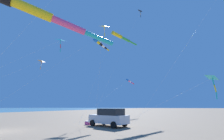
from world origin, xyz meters
TOP-DOWN VIEW (x-y plane):
  - parked_car at (-7.31, -6.63)m, footprint 4.66×3.08m
  - cooler_box at (-4.43, -7.14)m, footprint 0.62×0.42m
  - kite_delta_rainbow_low_near at (-9.56, -17.94)m, footprint 7.00×8.65m
  - kite_windsock_white_trailing at (-3.15, -12.38)m, footprint 9.36×14.83m
  - kite_windsock_red_high_left at (-5.27, -24.35)m, footprint 4.51×17.65m
  - kite_delta_long_streamer_right at (-1.15, -17.22)m, footprint 4.08×8.90m
  - kite_delta_long_streamer_left at (-1.19, -18.58)m, footprint 3.65×9.55m
  - kite_windsock_magenta_far_left at (-8.77, 5.22)m, footprint 13.68×5.11m
  - kite_delta_checkered_midright at (3.34, -6.44)m, footprint 5.22×11.58m
  - kite_delta_blue_topmost at (-18.02, -9.19)m, footprint 10.65×2.53m
  - kite_delta_yellow_midlevel at (-0.62, -5.54)m, footprint 9.28×11.30m
  - kite_windsock_black_fish_shape at (-5.38, -18.13)m, footprint 4.00×17.10m

SIDE VIEW (x-z plane):
  - cooler_box at x=-4.43m, z-range 0.00..0.42m
  - parked_car at x=-7.31m, z-range 0.03..1.88m
  - kite_delta_blue_topmost at x=-18.02m, z-range 2.29..7.73m
  - kite_windsock_magenta_far_left at x=-8.77m, z-range 2.55..8.84m
  - kite_windsock_red_high_left at x=-5.27m, z-range 3.70..12.02m
  - kite_delta_checkered_midright at x=3.34m, z-range 4.05..12.79m
  - kite_delta_yellow_midlevel at x=-0.62m, z-range 5.16..16.15m
  - kite_windsock_white_trailing at x=-3.15m, z-range 6.05..19.33m
  - kite_windsock_black_fish_shape at x=-5.38m, z-range 7.84..24.67m
  - kite_delta_long_streamer_right at x=-1.15m, z-range 7.98..24.56m
  - kite_delta_long_streamer_left at x=-1.19m, z-range 9.72..30.14m
  - kite_delta_rainbow_low_near at x=-9.56m, z-range 10.41..32.14m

